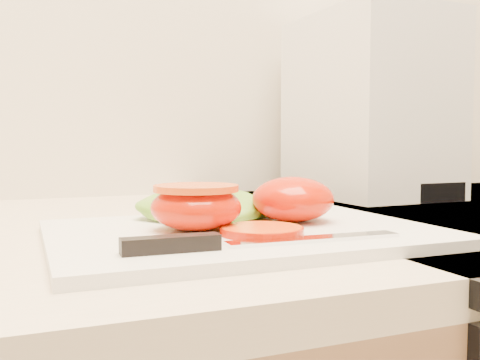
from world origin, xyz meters
name	(u,v)px	position (x,y,z in m)	size (l,w,h in m)	color
cutting_board	(244,233)	(0.09, 1.54, 0.94)	(0.36, 0.26, 0.01)	silver
tomato_half_dome	(293,199)	(0.15, 1.57, 0.96)	(0.08, 0.08, 0.05)	red
tomato_half_cut	(196,205)	(0.04, 1.55, 0.96)	(0.08, 0.08, 0.04)	red
tomato_slice_0	(262,231)	(0.09, 1.51, 0.94)	(0.07, 0.07, 0.01)	orange
lettuce_leaf_0	(204,206)	(0.07, 1.62, 0.95)	(0.14, 0.10, 0.03)	#549E2A
lettuce_leaf_1	(241,206)	(0.12, 1.62, 0.95)	(0.10, 0.07, 0.02)	#549E2A
knife	(231,242)	(0.04, 1.46, 0.94)	(0.24, 0.02, 0.01)	silver
appliance	(370,107)	(0.44, 1.84, 1.08)	(0.20, 0.25, 0.30)	white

